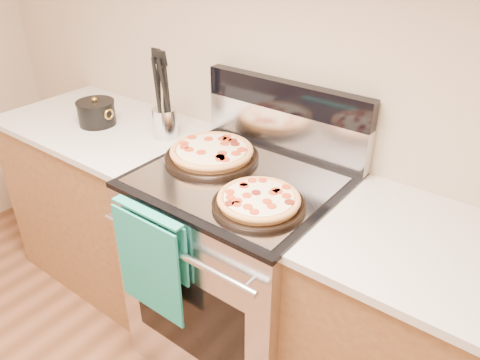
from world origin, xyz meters
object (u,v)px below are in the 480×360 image
Objects in this scene: pepperoni_pizza_front at (259,201)px; saucepan at (97,114)px; range_body at (240,271)px; utensil_crock at (165,123)px; pepperoni_pizza_back at (212,153)px.

saucepan is at bearing 172.38° from pepperoni_pizza_front.
range_body is 6.52× the size of utensil_crock.
utensil_crock is 0.79× the size of saucepan.
pepperoni_pizza_front is 1.07m from saucepan.
utensil_crock is at bearing 14.35° from saucepan.
range_body is at bearing 144.31° from pepperoni_pizza_front.
utensil_crock is at bearing 161.07° from pepperoni_pizza_front.
saucepan is (-0.37, -0.09, -0.02)m from utensil_crock.
range_body is 1.02m from saucepan.
range_body is 0.74m from utensil_crock.
range_body is at bearing -11.86° from utensil_crock.
saucepan is (-0.70, -0.03, 0.01)m from pepperoni_pizza_back.
pepperoni_pizza_front is at bearing -7.62° from saucepan.
saucepan is (-1.06, 0.14, 0.02)m from pepperoni_pizza_front.
pepperoni_pizza_front is at bearing -25.87° from pepperoni_pizza_back.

